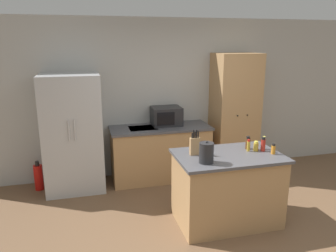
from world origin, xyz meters
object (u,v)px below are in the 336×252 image
refrigerator (73,133)px  spice_bottle_green_herb (273,149)px  knife_block (195,145)px  spice_bottle_short_red (248,143)px  spice_bottle_amber_oil (263,145)px  spice_bottle_pale_salt (256,146)px  kettle (206,153)px  fire_extinguisher (39,177)px  microwave (166,116)px  pantry_cabinet (234,114)px  spice_bottle_tall_dark (248,146)px  spice_bottle_orange_cap (264,143)px

refrigerator → spice_bottle_green_herb: (2.38, -1.61, 0.07)m
knife_block → spice_bottle_green_herb: knife_block is taller
refrigerator → spice_bottle_short_red: (2.17, -1.36, 0.09)m
spice_bottle_amber_oil → knife_block: bearing=174.0°
spice_bottle_pale_salt → knife_block: bearing=175.2°
spice_bottle_amber_oil → kettle: bearing=-166.5°
spice_bottle_short_red → kettle: (-0.69, -0.33, 0.04)m
knife_block → fire_extinguisher: 2.62m
spice_bottle_green_herb → microwave: bearing=117.3°
pantry_cabinet → spice_bottle_amber_oil: (-0.35, -1.54, -0.04)m
fire_extinguisher → pantry_cabinet: bearing=-0.4°
spice_bottle_tall_dark → spice_bottle_orange_cap: 0.22m
kettle → microwave: bearing=90.0°
spice_bottle_amber_oil → spice_bottle_short_red: bearing=138.5°
spice_bottle_orange_cap → fire_extinguisher: bearing=152.8°
refrigerator → spice_bottle_amber_oil: 2.75m
microwave → spice_bottle_pale_salt: (0.75, -1.59, -0.08)m
knife_block → spice_bottle_amber_oil: (0.87, -0.09, -0.03)m
microwave → fire_extinguisher: 2.21m
microwave → spice_bottle_short_red: 1.64m
microwave → fire_extinguisher: microwave is taller
pantry_cabinet → spice_bottle_short_red: pantry_cabinet is taller
knife_block → refrigerator: bearing=136.2°
kettle → spice_bottle_tall_dark: bearing=20.4°
pantry_cabinet → knife_block: pantry_cabinet is taller
spice_bottle_tall_dark → kettle: size_ratio=0.60×
kettle → pantry_cabinet: bearing=55.8°
fire_extinguisher → spice_bottle_amber_oil: bearing=-28.5°
refrigerator → spice_bottle_amber_oil: refrigerator is taller
spice_bottle_amber_oil → spice_bottle_orange_cap: bearing=54.5°
refrigerator → spice_bottle_short_red: bearing=-31.9°
spice_bottle_green_herb → fire_extinguisher: size_ratio=0.28×
knife_block → fire_extinguisher: bearing=143.8°
spice_bottle_pale_salt → fire_extinguisher: (-2.79, 1.54, -0.75)m
knife_block → spice_bottle_orange_cap: (0.91, -0.03, -0.04)m
spice_bottle_green_herb → knife_block: bearing=166.7°
microwave → spice_bottle_amber_oil: bearing=-62.7°
pantry_cabinet → spice_bottle_green_herb: pantry_cabinet is taller
spice_bottle_orange_cap → kettle: size_ratio=0.65×
spice_bottle_orange_cap → fire_extinguisher: 3.37m
pantry_cabinet → spice_bottle_amber_oil: size_ratio=11.38×
refrigerator → spice_bottle_green_herb: bearing=-34.0°
refrigerator → kettle: (1.48, -1.68, 0.13)m
spice_bottle_pale_salt → spice_bottle_short_red: bearing=120.6°
knife_block → spice_bottle_pale_salt: bearing=-4.8°
spice_bottle_amber_oil → microwave: bearing=117.3°
refrigerator → kettle: bearing=-48.6°
knife_block → kettle: size_ratio=1.20×
refrigerator → spice_bottle_green_herb: 2.88m
spice_bottle_short_red → fire_extinguisher: bearing=152.3°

